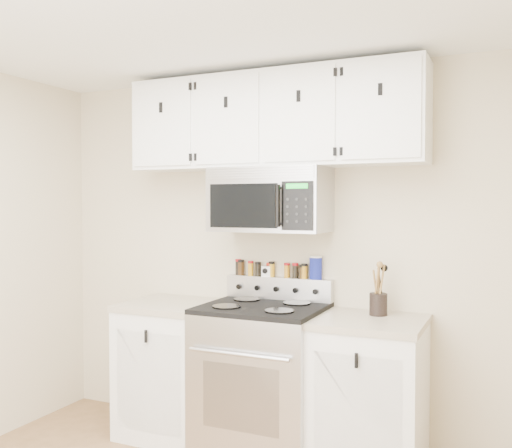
{
  "coord_description": "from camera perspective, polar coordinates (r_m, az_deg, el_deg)",
  "views": [
    {
      "loc": [
        1.46,
        -1.9,
        1.6
      ],
      "look_at": [
        -0.05,
        1.45,
        1.47
      ],
      "focal_mm": 40.0,
      "sensor_mm": 36.0,
      "label": 1
    }
  ],
  "objects": [
    {
      "name": "spice_jar_3",
      "position": [
        3.98,
        0.2,
        -4.5
      ],
      "size": [
        0.04,
        0.04,
        0.1
      ],
      "color": "black",
      "rests_on": "range"
    },
    {
      "name": "range",
      "position": [
        3.8,
        0.64,
        -15.06
      ],
      "size": [
        0.76,
        0.65,
        1.1
      ],
      "color": "#B7B7BA",
      "rests_on": "floor"
    },
    {
      "name": "spice_jar_6",
      "position": [
        3.89,
        3.1,
        -4.64
      ],
      "size": [
        0.04,
        0.04,
        0.1
      ],
      "color": "#BF7E16",
      "rests_on": "range"
    },
    {
      "name": "base_cabinet_right",
      "position": [
        3.62,
        11.28,
        -16.4
      ],
      "size": [
        0.64,
        0.62,
        0.92
      ],
      "color": "white",
      "rests_on": "floor"
    },
    {
      "name": "base_cabinet_left",
      "position": [
        4.14,
        -8.29,
        -14.01
      ],
      "size": [
        0.64,
        0.62,
        0.92
      ],
      "color": "white",
      "rests_on": "floor"
    },
    {
      "name": "salt_canister",
      "position": [
        3.82,
        5.99,
        -4.36
      ],
      "size": [
        0.08,
        0.08,
        0.16
      ],
      "color": "navy",
      "rests_on": "range"
    },
    {
      "name": "spice_jar_7",
      "position": [
        3.87,
        3.94,
        -4.66
      ],
      "size": [
        0.04,
        0.04,
        0.1
      ],
      "color": "black",
      "rests_on": "range"
    },
    {
      "name": "spice_jar_1",
      "position": [
        4.03,
        -1.52,
        -4.35
      ],
      "size": [
        0.05,
        0.05,
        0.11
      ],
      "color": "#39230D",
      "rests_on": "range"
    },
    {
      "name": "spice_jar_2",
      "position": [
        4.0,
        -0.54,
        -4.44
      ],
      "size": [
        0.04,
        0.04,
        0.1
      ],
      "color": "orange",
      "rests_on": "range"
    },
    {
      "name": "spice_jar_5",
      "position": [
        3.94,
        1.57,
        -4.53
      ],
      "size": [
        0.04,
        0.04,
        0.1
      ],
      "color": "gold",
      "rests_on": "range"
    },
    {
      "name": "utensil_crock",
      "position": [
        3.59,
        12.14,
        -7.67
      ],
      "size": [
        0.11,
        0.11,
        0.32
      ],
      "color": "black",
      "rests_on": "base_cabinet_right"
    },
    {
      "name": "spice_jar_8",
      "position": [
        3.86,
        4.66,
        -4.76
      ],
      "size": [
        0.04,
        0.04,
        0.09
      ],
      "color": "#442E10",
      "rests_on": "range"
    },
    {
      "name": "microwave",
      "position": [
        3.75,
        1.43,
        2.45
      ],
      "size": [
        0.76,
        0.44,
        0.42
      ],
      "color": "#9E9EA3",
      "rests_on": "back_wall"
    },
    {
      "name": "spice_jar_0",
      "position": [
        4.04,
        -1.79,
        -4.31
      ],
      "size": [
        0.04,
        0.04,
        0.11
      ],
      "color": "black",
      "rests_on": "range"
    },
    {
      "name": "back_wall",
      "position": [
        3.94,
        2.5,
        -3.11
      ],
      "size": [
        3.5,
        0.01,
        2.5
      ],
      "primitive_type": "cube",
      "color": "beige",
      "rests_on": "floor"
    },
    {
      "name": "upper_cabinets",
      "position": [
        3.81,
        1.58,
        10.3
      ],
      "size": [
        2.0,
        0.35,
        0.62
      ],
      "color": "white",
      "rests_on": "back_wall"
    },
    {
      "name": "kitchen_timer",
      "position": [
        3.95,
        1.06,
        -4.74
      ],
      "size": [
        0.07,
        0.06,
        0.07
      ],
      "primitive_type": "cube",
      "rotation": [
        0.0,
        0.0,
        0.19
      ],
      "color": "white",
      "rests_on": "range"
    },
    {
      "name": "spice_jar_9",
      "position": [
        3.85,
        4.86,
        -4.71
      ],
      "size": [
        0.04,
        0.04,
        0.1
      ],
      "color": "orange",
      "rests_on": "range"
    },
    {
      "name": "spice_jar_4",
      "position": [
        3.94,
        1.33,
        -4.58
      ],
      "size": [
        0.04,
        0.04,
        0.1
      ],
      "color": "#41210F",
      "rests_on": "range"
    }
  ]
}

